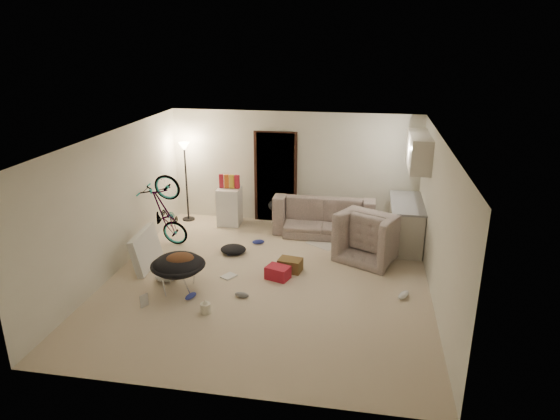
% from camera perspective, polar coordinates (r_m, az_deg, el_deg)
% --- Properties ---
extents(floor, '(5.50, 6.00, 0.02)m').
position_cam_1_polar(floor, '(8.81, -1.41, -8.03)').
color(floor, beige).
rests_on(floor, ground).
extents(ceiling, '(5.50, 6.00, 0.02)m').
position_cam_1_polar(ceiling, '(7.97, -1.56, 8.28)').
color(ceiling, white).
rests_on(ceiling, wall_back).
extents(wall_back, '(5.50, 0.02, 2.50)m').
position_cam_1_polar(wall_back, '(11.14, 1.58, 4.83)').
color(wall_back, silver).
rests_on(wall_back, floor).
extents(wall_front, '(5.50, 0.02, 2.50)m').
position_cam_1_polar(wall_front, '(5.64, -7.62, -10.42)').
color(wall_front, silver).
rests_on(wall_front, floor).
extents(wall_left, '(0.02, 6.00, 2.50)m').
position_cam_1_polar(wall_left, '(9.23, -18.53, 0.72)').
color(wall_left, silver).
rests_on(wall_left, floor).
extents(wall_right, '(0.02, 6.00, 2.50)m').
position_cam_1_polar(wall_right, '(8.24, 17.69, -1.39)').
color(wall_right, silver).
rests_on(wall_right, floor).
extents(doorway, '(0.85, 0.10, 2.04)m').
position_cam_1_polar(doorway, '(11.23, -0.49, 3.73)').
color(doorway, black).
rests_on(doorway, floor).
extents(door_trim, '(0.97, 0.04, 2.10)m').
position_cam_1_polar(door_trim, '(11.20, -0.51, 3.69)').
color(door_trim, black).
rests_on(door_trim, floor).
extents(floor_lamp, '(0.28, 0.28, 1.81)m').
position_cam_1_polar(floor_lamp, '(11.38, -10.78, 5.10)').
color(floor_lamp, black).
rests_on(floor_lamp, floor).
extents(kitchen_counter, '(0.60, 1.50, 0.88)m').
position_cam_1_polar(kitchen_counter, '(10.35, 14.13, -1.63)').
color(kitchen_counter, beige).
rests_on(kitchen_counter, floor).
extents(counter_top, '(0.64, 1.54, 0.04)m').
position_cam_1_polar(counter_top, '(10.20, 14.33, 0.79)').
color(counter_top, gray).
rests_on(counter_top, kitchen_counter).
extents(kitchen_uppers, '(0.38, 1.40, 0.65)m').
position_cam_1_polar(kitchen_uppers, '(9.94, 15.58, 6.49)').
color(kitchen_uppers, beige).
rests_on(kitchen_uppers, wall_right).
extents(sofa, '(2.13, 0.84, 0.62)m').
position_cam_1_polar(sofa, '(10.81, 5.09, -0.92)').
color(sofa, '#3F473E').
rests_on(sofa, floor).
extents(armchair, '(1.40, 1.34, 0.70)m').
position_cam_1_polar(armchair, '(9.73, 10.74, -3.29)').
color(armchair, '#3F473E').
rests_on(armchair, floor).
extents(bicycle, '(1.61, 0.81, 0.90)m').
position_cam_1_polar(bicycle, '(10.27, -12.87, -1.87)').
color(bicycle, black).
rests_on(bicycle, floor).
extents(book_asset, '(0.26, 0.24, 0.02)m').
position_cam_1_polar(book_asset, '(8.23, -15.63, -10.75)').
color(book_asset, maroon).
rests_on(book_asset, floor).
extents(mini_fridge, '(0.50, 0.50, 0.84)m').
position_cam_1_polar(mini_fridge, '(11.23, -5.78, 0.43)').
color(mini_fridge, white).
rests_on(mini_fridge, floor).
extents(snack_box_0, '(0.12, 0.10, 0.30)m').
position_cam_1_polar(snack_box_0, '(11.10, -6.73, 3.31)').
color(snack_box_0, maroon).
rests_on(snack_box_0, mini_fridge).
extents(snack_box_1, '(0.11, 0.09, 0.30)m').
position_cam_1_polar(snack_box_1, '(11.07, -6.13, 3.29)').
color(snack_box_1, '#D05C1A').
rests_on(snack_box_1, mini_fridge).
extents(snack_box_2, '(0.10, 0.07, 0.30)m').
position_cam_1_polar(snack_box_2, '(11.04, -5.53, 3.26)').
color(snack_box_2, gold).
rests_on(snack_box_2, mini_fridge).
extents(snack_box_3, '(0.11, 0.09, 0.30)m').
position_cam_1_polar(snack_box_3, '(11.01, -4.93, 3.23)').
color(snack_box_3, maroon).
rests_on(snack_box_3, mini_fridge).
extents(saucer_chair, '(0.90, 0.90, 0.64)m').
position_cam_1_polar(saucer_chair, '(8.46, -11.54, -6.68)').
color(saucer_chair, silver).
rests_on(saucer_chair, floor).
extents(hoodie, '(0.61, 0.58, 0.22)m').
position_cam_1_polar(hoodie, '(8.34, -11.38, -5.60)').
color(hoodie, '#53311C').
rests_on(hoodie, saucer_chair).
extents(sofa_drape, '(0.57, 0.47, 0.28)m').
position_cam_1_polar(sofa_drape, '(10.84, 0.12, 0.51)').
color(sofa_drape, black).
rests_on(sofa_drape, sofa).
extents(tv_box, '(0.33, 1.05, 0.69)m').
position_cam_1_polar(tv_box, '(9.47, -15.08, -4.36)').
color(tv_box, silver).
rests_on(tv_box, floor).
extents(drink_case_a, '(0.45, 0.36, 0.23)m').
position_cam_1_polar(drink_case_a, '(9.06, 1.17, -6.30)').
color(drink_case_a, brown).
rests_on(drink_case_a, floor).
extents(drink_case_b, '(0.46, 0.40, 0.23)m').
position_cam_1_polar(drink_case_b, '(8.79, -0.24, -7.17)').
color(drink_case_b, maroon).
rests_on(drink_case_b, floor).
extents(juicer, '(0.16, 0.16, 0.23)m').
position_cam_1_polar(juicer, '(7.87, -8.52, -10.95)').
color(juicer, silver).
rests_on(juicer, floor).
extents(newspaper, '(0.77, 0.73, 0.01)m').
position_cam_1_polar(newspaper, '(10.29, 4.97, -3.83)').
color(newspaper, beige).
rests_on(newspaper, floor).
extents(book_blue, '(0.34, 0.40, 0.03)m').
position_cam_1_polar(book_blue, '(9.92, -5.39, -4.68)').
color(book_blue, '#2A3598').
rests_on(book_blue, floor).
extents(book_white, '(0.29, 0.32, 0.02)m').
position_cam_1_polar(book_white, '(8.94, -5.88, -7.53)').
color(book_white, silver).
rests_on(book_white, floor).
extents(shoe_0, '(0.27, 0.18, 0.09)m').
position_cam_1_polar(shoe_0, '(10.23, -2.50, -3.65)').
color(shoe_0, '#2A3598').
rests_on(shoe_0, floor).
extents(shoe_1, '(0.30, 0.20, 0.10)m').
position_cam_1_polar(shoe_1, '(11.18, -5.35, -1.65)').
color(shoe_1, slate).
rests_on(shoe_1, floor).
extents(shoe_2, '(0.19, 0.26, 0.09)m').
position_cam_1_polar(shoe_2, '(8.32, -10.17, -9.65)').
color(shoe_2, '#2A3598').
rests_on(shoe_2, floor).
extents(shoe_3, '(0.25, 0.13, 0.09)m').
position_cam_1_polar(shoe_3, '(8.25, -4.39, -9.65)').
color(shoe_3, slate).
rests_on(shoe_3, floor).
extents(shoe_4, '(0.25, 0.31, 0.11)m').
position_cam_1_polar(shoe_4, '(8.45, 13.94, -9.41)').
color(shoe_4, white).
rests_on(shoe_4, floor).
extents(clothes_lump_a, '(0.51, 0.44, 0.16)m').
position_cam_1_polar(clothes_lump_a, '(9.83, -5.36, -4.50)').
color(clothes_lump_a, black).
rests_on(clothes_lump_a, floor).
extents(clothes_lump_b, '(0.54, 0.52, 0.12)m').
position_cam_1_polar(clothes_lump_b, '(10.77, 0.80, -2.34)').
color(clothes_lump_b, black).
rests_on(clothes_lump_b, floor).
extents(clothes_lump_c, '(0.45, 0.41, 0.12)m').
position_cam_1_polar(clothes_lump_c, '(8.99, -12.88, -7.44)').
color(clothes_lump_c, silver).
rests_on(clothes_lump_c, floor).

